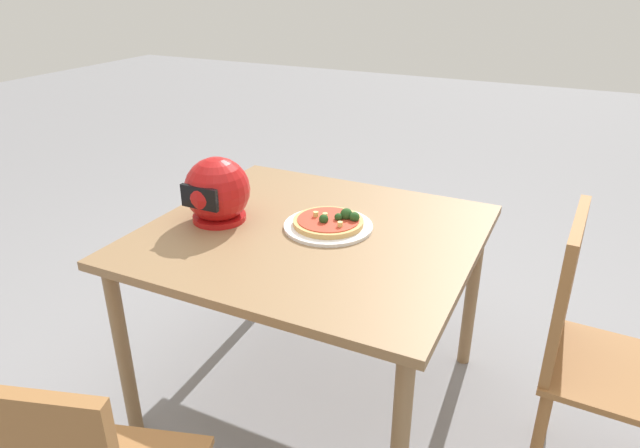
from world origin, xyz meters
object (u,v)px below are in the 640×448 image
at_px(pizza, 330,221).
at_px(chair_side, 590,346).
at_px(dining_table, 312,250).
at_px(motorcycle_helmet, 217,191).

xyz_separation_m(pizza, chair_side, (-0.86, 0.03, -0.22)).
xyz_separation_m(dining_table, pizza, (-0.05, -0.05, 0.10)).
bearing_deg(motorcycle_helmet, pizza, -163.84).
height_order(pizza, chair_side, chair_side).
xyz_separation_m(motorcycle_helmet, chair_side, (-1.25, -0.08, -0.30)).
bearing_deg(dining_table, pizza, -132.30).
bearing_deg(motorcycle_helmet, chair_side, -176.36).
bearing_deg(chair_side, dining_table, 1.17).
distance_m(dining_table, pizza, 0.12).
bearing_deg(pizza, chair_side, 177.87).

